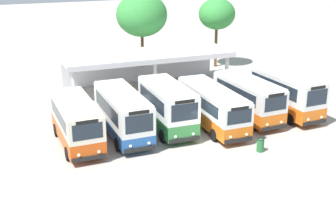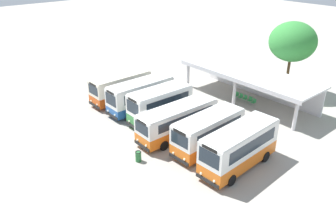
% 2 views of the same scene
% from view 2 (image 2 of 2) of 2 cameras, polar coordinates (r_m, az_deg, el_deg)
% --- Properties ---
extents(ground_plane, '(180.00, 180.00, 0.00)m').
position_cam_2_polar(ground_plane, '(31.15, -4.05, -5.65)').
color(ground_plane, '#A39E93').
extents(city_bus_nearest_orange, '(2.51, 7.04, 3.13)m').
position_cam_2_polar(city_bus_nearest_orange, '(38.22, -7.96, 3.03)').
color(city_bus_nearest_orange, black).
rests_on(city_bus_nearest_orange, ground).
extents(city_bus_second_in_row, '(2.45, 7.47, 3.25)m').
position_cam_2_polar(city_bus_second_in_row, '(35.78, -4.61, 1.75)').
color(city_bus_second_in_row, black).
rests_on(city_bus_second_in_row, ground).
extents(city_bus_middle_cream, '(2.50, 6.60, 3.45)m').
position_cam_2_polar(city_bus_middle_cream, '(33.25, -1.35, 0.16)').
color(city_bus_middle_cream, black).
rests_on(city_bus_middle_cream, ground).
extents(city_bus_fourth_amber, '(2.37, 8.12, 3.01)m').
position_cam_2_polar(city_bus_fourth_amber, '(30.67, 1.62, -2.53)').
color(city_bus_fourth_amber, black).
rests_on(city_bus_fourth_amber, ground).
extents(city_bus_fifth_blue, '(2.64, 7.09, 3.20)m').
position_cam_2_polar(city_bus_fifth_blue, '(28.84, 6.79, -4.40)').
color(city_bus_fifth_blue, black).
rests_on(city_bus_fifth_blue, ground).
extents(city_bus_far_end_green, '(2.69, 7.47, 3.44)m').
position_cam_2_polar(city_bus_far_end_green, '(26.91, 11.89, -6.81)').
color(city_bus_far_end_green, black).
rests_on(city_bus_far_end_green, ground).
extents(terminal_canopy, '(16.05, 5.42, 3.40)m').
position_cam_2_polar(terminal_canopy, '(39.36, 13.87, 4.59)').
color(terminal_canopy, silver).
rests_on(terminal_canopy, ground).
extents(waiting_chair_end_by_column, '(0.45, 0.45, 0.86)m').
position_cam_2_polar(waiting_chair_end_by_column, '(39.66, 11.47, 1.69)').
color(waiting_chair_end_by_column, slate).
rests_on(waiting_chair_end_by_column, ground).
extents(waiting_chair_second_from_end, '(0.45, 0.45, 0.86)m').
position_cam_2_polar(waiting_chair_second_from_end, '(39.29, 12.13, 1.41)').
color(waiting_chair_second_from_end, slate).
rests_on(waiting_chair_second_from_end, ground).
extents(waiting_chair_middle_seat, '(0.45, 0.45, 0.86)m').
position_cam_2_polar(waiting_chair_middle_seat, '(38.97, 12.84, 1.13)').
color(waiting_chair_middle_seat, slate).
rests_on(waiting_chair_middle_seat, ground).
extents(waiting_chair_fourth_seat, '(0.45, 0.45, 0.86)m').
position_cam_2_polar(waiting_chair_fourth_seat, '(38.71, 13.63, 0.89)').
color(waiting_chair_fourth_seat, slate).
rests_on(waiting_chair_fourth_seat, ground).
extents(waiting_chair_fifth_seat, '(0.45, 0.45, 0.86)m').
position_cam_2_polar(waiting_chair_fifth_seat, '(38.29, 14.24, 0.55)').
color(waiting_chair_fifth_seat, slate).
rests_on(waiting_chair_fifth_seat, ground).
extents(roadside_tree_behind_canopy, '(5.35, 5.35, 8.41)m').
position_cam_2_polar(roadside_tree_behind_canopy, '(41.78, 20.23, 9.96)').
color(roadside_tree_behind_canopy, brown).
rests_on(roadside_tree_behind_canopy, ground).
extents(litter_bin_apron, '(0.49, 0.49, 0.90)m').
position_cam_2_polar(litter_bin_apron, '(27.88, -5.02, -8.59)').
color(litter_bin_apron, '#266633').
rests_on(litter_bin_apron, ground).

